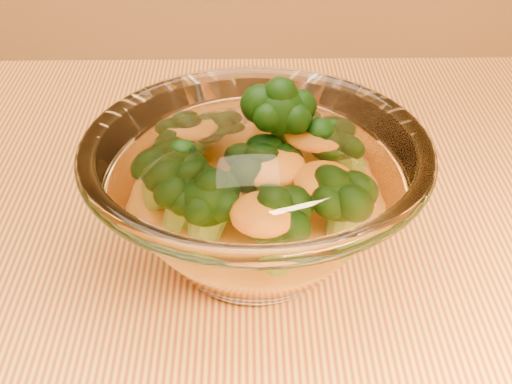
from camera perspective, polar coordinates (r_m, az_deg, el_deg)
The scene contains 3 objects.
glass_bowl at distance 0.50m, azimuth 0.00°, elevation -0.49°, with size 0.24×0.24×0.11m.
cheese_sauce at distance 0.51m, azimuth 0.00°, elevation -2.53°, with size 0.13×0.13×0.04m, color orange.
broccoli_heap at distance 0.50m, azimuth 0.04°, elevation 1.59°, with size 0.16×0.16×0.10m.
Camera 1 is at (-0.06, -0.36, 1.09)m, focal length 50.00 mm.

